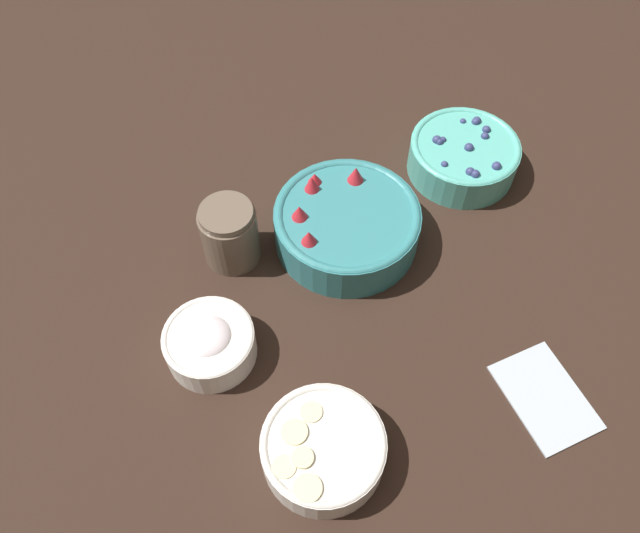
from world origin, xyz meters
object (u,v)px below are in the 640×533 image
object	(u,v)px
bowl_strawberries	(346,223)
jar_chocolate	(230,235)
bowl_blueberries	(464,154)
bowl_cream	(210,342)
bowl_bananas	(323,448)

from	to	relation	value
bowl_strawberries	jar_chocolate	world-z (taller)	jar_chocolate
bowl_strawberries	bowl_blueberries	world-z (taller)	bowl_strawberries
bowl_cream	jar_chocolate	world-z (taller)	jar_chocolate
bowl_bananas	bowl_strawberries	bearing A→B (deg)	167.81
bowl_strawberries	bowl_bananas	distance (m)	0.33
bowl_strawberries	bowl_blueberries	distance (m)	0.23
bowl_strawberries	jar_chocolate	distance (m)	0.17
bowl_blueberries	bowl_bananas	size ratio (longest dim) A/B	1.17
bowl_blueberries	jar_chocolate	xyz separation A→B (m)	(0.13, -0.37, 0.01)
jar_chocolate	bowl_bananas	bearing A→B (deg)	17.52
bowl_blueberries	bowl_bananas	bearing A→B (deg)	-31.72
bowl_blueberries	bowl_bananas	world-z (taller)	bowl_blueberries
bowl_strawberries	bowl_bananas	size ratio (longest dim) A/B	1.44
bowl_strawberries	bowl_blueberries	bearing A→B (deg)	120.51
bowl_blueberries	bowl_cream	bearing A→B (deg)	-54.44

